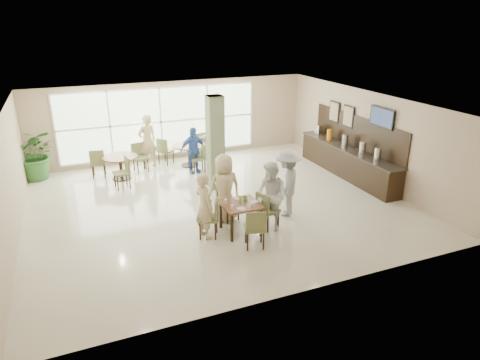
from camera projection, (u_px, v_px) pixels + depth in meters
name	position (u px, v px, depth m)	size (l,w,h in m)	color
ground	(217.00, 203.00, 11.99)	(10.00, 10.00, 0.00)	beige
room_shell	(216.00, 145.00, 11.38)	(10.00, 10.00, 10.00)	white
window_bank	(161.00, 122.00, 15.16)	(7.00, 0.04, 7.00)	silver
column	(215.00, 143.00, 12.67)	(0.45, 0.45, 2.80)	#697652
main_table	(240.00, 207.00, 10.19)	(0.89, 0.89, 0.75)	brown
round_table_left	(120.00, 162.00, 13.63)	(1.10, 1.10, 0.75)	brown
round_table_right	(189.00, 149.00, 14.84)	(1.16, 1.16, 0.75)	brown
chairs_main_table	(240.00, 214.00, 10.24)	(2.08, 2.08, 0.95)	#566034
chairs_table_left	(120.00, 164.00, 13.68)	(1.88, 1.78, 0.95)	#566034
chairs_table_right	(189.00, 152.00, 14.93)	(1.96, 1.81, 0.95)	#566034
tabletop_clutter	(241.00, 201.00, 10.13)	(0.80, 0.77, 0.21)	white
buffet_counter	(348.00, 159.00, 13.91)	(0.64, 4.70, 1.95)	black
wall_tv	(382.00, 117.00, 12.46)	(0.06, 1.00, 0.58)	black
framed_art_a	(348.00, 116.00, 13.96)	(0.05, 0.55, 0.70)	black
framed_art_b	(334.00, 112.00, 14.65)	(0.05, 0.55, 0.70)	black
potted_plant	(35.00, 154.00, 13.52)	(1.50, 1.50, 1.67)	#2F6629
teen_left	(204.00, 206.00, 9.90)	(0.58, 0.38, 1.60)	#C7B284
teen_far	(224.00, 188.00, 10.74)	(0.86, 0.47, 1.75)	#C7B284
teen_right	(271.00, 196.00, 10.29)	(0.83, 0.65, 1.71)	white
teen_standing	(287.00, 183.00, 11.03)	(1.15, 0.66, 1.79)	#A2A2A4
adult_a	(193.00, 150.00, 14.09)	(0.91, 0.52, 1.55)	#3A61AF
adult_b	(214.00, 142.00, 15.12)	(1.39, 0.60, 1.50)	white
adult_standing	(147.00, 141.00, 14.52)	(0.68, 0.45, 1.86)	#C7B284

